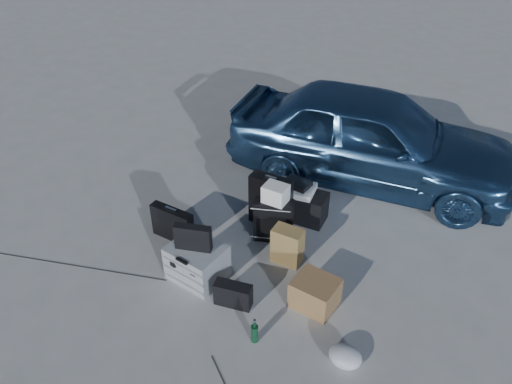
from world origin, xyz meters
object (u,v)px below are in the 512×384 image
suitcase_left (271,201)px  duffel_bag (296,204)px  car (372,137)px  suitcase_right (274,220)px  pelican_case (197,262)px  green_bottle (255,331)px  briefcase (173,224)px  cardboard_box (315,293)px

suitcase_left → duffel_bag: (0.19, 0.26, -0.13)m
car → suitcase_right: size_ratio=6.94×
pelican_case → green_bottle: size_ratio=2.04×
duffel_bag → briefcase: bearing=-137.6°
briefcase → suitcase_left: suitcase_left is taller
green_bottle → cardboard_box: bearing=67.3°
briefcase → car: bearing=58.6°
car → duffel_bag: (-0.43, -1.21, -0.43)m
car → suitcase_left: bearing=148.9°
cardboard_box → suitcase_left: bearing=137.7°
suitcase_right → car: bearing=52.7°
suitcase_right → duffel_bag: size_ratio=0.72×
pelican_case → suitcase_left: bearing=84.6°
pelican_case → suitcase_right: size_ratio=1.03×
green_bottle → suitcase_right: bearing=112.0°
suitcase_left → suitcase_right: 0.29m
pelican_case → suitcase_left: size_ratio=0.85×
cardboard_box → green_bottle: cardboard_box is taller
pelican_case → duffel_bag: (0.40, 1.39, -0.01)m
green_bottle → duffel_bag: bearing=105.5°
pelican_case → briefcase: bearing=154.3°
car → briefcase: 2.69m
cardboard_box → green_bottle: (-0.27, -0.65, -0.02)m
pelican_case → briefcase: (-0.58, 0.35, 0.01)m
pelican_case → cardboard_box: 1.20m
suitcase_right → briefcase: bearing=-172.0°
suitcase_right → green_bottle: size_ratio=1.98×
suitcase_left → pelican_case: bearing=-102.0°
briefcase → suitcase_left: 1.12m
suitcase_right → pelican_case: bearing=-134.8°
pelican_case → car: bearing=77.4°
suitcase_left → briefcase: bearing=-136.7°
pelican_case → duffel_bag: pelican_case is taller
briefcase → suitcase_right: suitcase_right is taller
pelican_case → green_bottle: (0.90, -0.40, -0.06)m
suitcase_left → cardboard_box: suitcase_left is taller
car → cardboard_box: size_ratio=8.91×
duffel_bag → cardboard_box: duffel_bag is taller
car → duffel_bag: car is taller
pelican_case → green_bottle: 0.99m
duffel_bag → cardboard_box: bearing=-60.1°
pelican_case → briefcase: 0.67m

